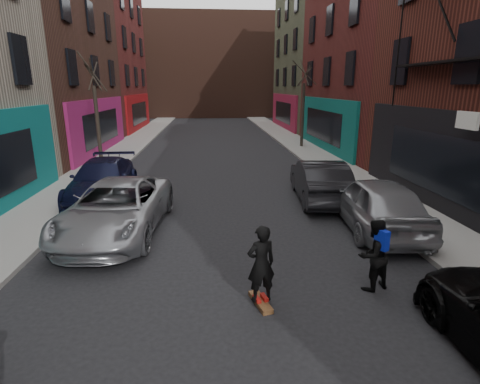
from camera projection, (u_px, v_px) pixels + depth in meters
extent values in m
cube|color=gray|center=(140.00, 138.00, 31.66)|extent=(2.50, 84.00, 0.13)
cube|color=gray|center=(285.00, 136.00, 32.66)|extent=(2.50, 84.00, 0.13)
cube|color=#47281E|center=(210.00, 67.00, 55.22)|extent=(40.00, 10.00, 14.00)
imported|color=#94969C|center=(117.00, 208.00, 11.08)|extent=(2.96, 5.71, 1.54)
imported|color=black|center=(102.00, 180.00, 14.57)|extent=(2.21, 5.17, 1.49)
imported|color=#919399|center=(376.00, 203.00, 11.36)|extent=(2.29, 4.98, 1.66)
imported|color=black|center=(320.00, 180.00, 14.32)|extent=(2.07, 4.89, 1.57)
cube|color=brown|center=(260.00, 302.00, 7.54)|extent=(0.42, 0.83, 0.10)
imported|color=black|center=(261.00, 264.00, 7.31)|extent=(0.66, 0.52, 1.59)
imported|color=black|center=(373.00, 255.00, 7.94)|extent=(0.93, 0.83, 1.58)
cube|color=#0C1DB0|center=(382.00, 240.00, 7.67)|extent=(0.24, 0.33, 0.42)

